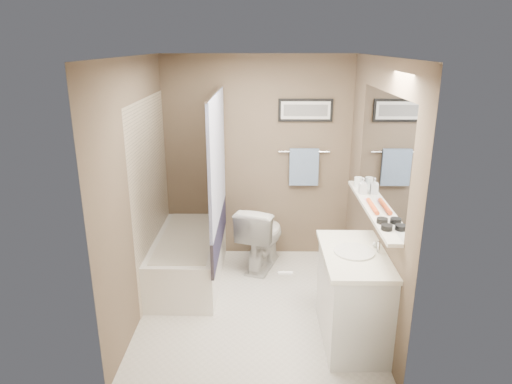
{
  "coord_description": "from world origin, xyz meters",
  "views": [
    {
      "loc": [
        0.06,
        -4.0,
        2.51
      ],
      "look_at": [
        0.0,
        0.15,
        1.15
      ],
      "focal_mm": 32.0,
      "sensor_mm": 36.0,
      "label": 1
    }
  ],
  "objects_px": {
    "toilet": "(262,236)",
    "hair_brush_front": "(374,209)",
    "vanity": "(353,299)",
    "soap_bottle": "(363,186)",
    "candle_bowl_near": "(387,227)",
    "bathtub": "(189,258)",
    "hair_brush_back": "(371,204)",
    "glass_jar": "(358,182)",
    "candle_bowl_far": "(382,221)"
  },
  "relations": [
    {
      "from": "vanity",
      "to": "hair_brush_back",
      "type": "xyz_separation_m",
      "value": [
        0.19,
        0.39,
        0.74
      ]
    },
    {
      "from": "candle_bowl_near",
      "to": "glass_jar",
      "type": "xyz_separation_m",
      "value": [
        0.0,
        1.13,
        0.03
      ]
    },
    {
      "from": "candle_bowl_near",
      "to": "hair_brush_front",
      "type": "distance_m",
      "value": 0.42
    },
    {
      "from": "candle_bowl_far",
      "to": "hair_brush_front",
      "type": "relative_size",
      "value": 0.41
    },
    {
      "from": "toilet",
      "to": "hair_brush_front",
      "type": "xyz_separation_m",
      "value": [
        0.98,
        -1.13,
        0.75
      ]
    },
    {
      "from": "bathtub",
      "to": "glass_jar",
      "type": "bearing_deg",
      "value": -3.09
    },
    {
      "from": "hair_brush_back",
      "to": "candle_bowl_far",
      "type": "bearing_deg",
      "value": -90.0
    },
    {
      "from": "candle_bowl_far",
      "to": "glass_jar",
      "type": "xyz_separation_m",
      "value": [
        0.0,
        0.98,
        0.03
      ]
    },
    {
      "from": "bathtub",
      "to": "candle_bowl_far",
      "type": "relative_size",
      "value": 16.67
    },
    {
      "from": "candle_bowl_far",
      "to": "soap_bottle",
      "type": "relative_size",
      "value": 0.57
    },
    {
      "from": "candle_bowl_near",
      "to": "soap_bottle",
      "type": "height_order",
      "value": "soap_bottle"
    },
    {
      "from": "candle_bowl_near",
      "to": "hair_brush_back",
      "type": "relative_size",
      "value": 0.41
    },
    {
      "from": "toilet",
      "to": "candle_bowl_far",
      "type": "distance_m",
      "value": 1.87
    },
    {
      "from": "toilet",
      "to": "hair_brush_front",
      "type": "relative_size",
      "value": 3.49
    },
    {
      "from": "candle_bowl_far",
      "to": "candle_bowl_near",
      "type": "bearing_deg",
      "value": -90.0
    },
    {
      "from": "candle_bowl_near",
      "to": "hair_brush_front",
      "type": "bearing_deg",
      "value": 90.0
    },
    {
      "from": "hair_brush_front",
      "to": "glass_jar",
      "type": "bearing_deg",
      "value": 90.0
    },
    {
      "from": "toilet",
      "to": "soap_bottle",
      "type": "bearing_deg",
      "value": 165.24
    },
    {
      "from": "hair_brush_back",
      "to": "glass_jar",
      "type": "height_order",
      "value": "glass_jar"
    },
    {
      "from": "hair_brush_back",
      "to": "hair_brush_front",
      "type": "bearing_deg",
      "value": -90.0
    },
    {
      "from": "bathtub",
      "to": "hair_brush_back",
      "type": "relative_size",
      "value": 6.82
    },
    {
      "from": "toilet",
      "to": "hair_brush_back",
      "type": "bearing_deg",
      "value": 152.86
    },
    {
      "from": "bathtub",
      "to": "vanity",
      "type": "xyz_separation_m",
      "value": [
        1.6,
        -1.08,
        0.15
      ]
    },
    {
      "from": "hair_brush_front",
      "to": "glass_jar",
      "type": "relative_size",
      "value": 2.2
    },
    {
      "from": "candle_bowl_near",
      "to": "hair_brush_front",
      "type": "height_order",
      "value": "hair_brush_front"
    },
    {
      "from": "candle_bowl_far",
      "to": "hair_brush_front",
      "type": "bearing_deg",
      "value": 90.0
    },
    {
      "from": "candle_bowl_near",
      "to": "vanity",
      "type": "bearing_deg",
      "value": 138.99
    },
    {
      "from": "bathtub",
      "to": "hair_brush_back",
      "type": "xyz_separation_m",
      "value": [
        1.79,
        -0.69,
        0.89
      ]
    },
    {
      "from": "bathtub",
      "to": "glass_jar",
      "type": "relative_size",
      "value": 15.0
    },
    {
      "from": "vanity",
      "to": "hair_brush_front",
      "type": "bearing_deg",
      "value": 53.35
    },
    {
      "from": "hair_brush_front",
      "to": "soap_bottle",
      "type": "relative_size",
      "value": 1.4
    },
    {
      "from": "glass_jar",
      "to": "candle_bowl_far",
      "type": "bearing_deg",
      "value": -90.0
    },
    {
      "from": "bathtub",
      "to": "soap_bottle",
      "type": "relative_size",
      "value": 9.54
    },
    {
      "from": "toilet",
      "to": "glass_jar",
      "type": "xyz_separation_m",
      "value": [
        0.98,
        -0.42,
        0.78
      ]
    },
    {
      "from": "bathtub",
      "to": "toilet",
      "type": "relative_size",
      "value": 1.95
    },
    {
      "from": "soap_bottle",
      "to": "vanity",
      "type": "bearing_deg",
      "value": -103.93
    },
    {
      "from": "hair_brush_front",
      "to": "glass_jar",
      "type": "xyz_separation_m",
      "value": [
        0.0,
        0.71,
        0.03
      ]
    },
    {
      "from": "toilet",
      "to": "glass_jar",
      "type": "distance_m",
      "value": 1.32
    },
    {
      "from": "hair_brush_front",
      "to": "soap_bottle",
      "type": "height_order",
      "value": "soap_bottle"
    },
    {
      "from": "soap_bottle",
      "to": "hair_brush_back",
      "type": "bearing_deg",
      "value": -90.0
    },
    {
      "from": "glass_jar",
      "to": "hair_brush_back",
      "type": "bearing_deg",
      "value": -90.0
    },
    {
      "from": "hair_brush_front",
      "to": "hair_brush_back",
      "type": "distance_m",
      "value": 0.13
    },
    {
      "from": "bathtub",
      "to": "candle_bowl_near",
      "type": "relative_size",
      "value": 16.67
    },
    {
      "from": "glass_jar",
      "to": "soap_bottle",
      "type": "xyz_separation_m",
      "value": [
        0.0,
        -0.22,
        0.03
      ]
    },
    {
      "from": "hair_brush_back",
      "to": "soap_bottle",
      "type": "height_order",
      "value": "soap_bottle"
    },
    {
      "from": "toilet",
      "to": "candle_bowl_near",
      "type": "height_order",
      "value": "candle_bowl_near"
    },
    {
      "from": "vanity",
      "to": "soap_bottle",
      "type": "relative_size",
      "value": 5.73
    },
    {
      "from": "toilet",
      "to": "hair_brush_back",
      "type": "distance_m",
      "value": 1.59
    },
    {
      "from": "candle_bowl_far",
      "to": "soap_bottle",
      "type": "xyz_separation_m",
      "value": [
        0.0,
        0.76,
        0.06
      ]
    },
    {
      "from": "soap_bottle",
      "to": "toilet",
      "type": "bearing_deg",
      "value": 146.85
    }
  ]
}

